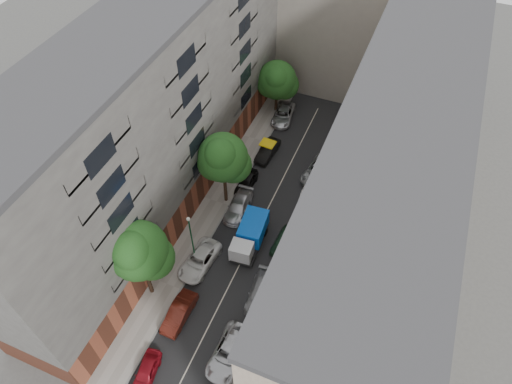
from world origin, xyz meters
The scene contains 25 objects.
ground centered at (0.00, 0.00, 0.00)m, with size 120.00×120.00×0.00m, color #4C4C49.
road_surface centered at (0.00, 0.00, 0.01)m, with size 8.00×44.00×0.02m, color black.
sidewalk_left centered at (-5.50, 0.00, 0.07)m, with size 3.00×44.00×0.15m, color gray.
sidewalk_right centered at (5.50, 0.00, 0.07)m, with size 3.00×44.00×0.15m, color gray.
building_left centered at (-11.00, 0.00, 10.00)m, with size 8.00×44.00×20.00m, color #4B4846.
building_right centered at (11.00, 0.00, 10.00)m, with size 8.00×44.00×20.00m, color #C1AD96.
building_endcap centered at (0.00, 28.00, 9.00)m, with size 18.00×12.00×18.00m, color gray.
tarp_truck centered at (-0.02, -3.68, 1.45)m, with size 2.72×5.87×2.63m.
car_left_0 centered at (-2.80, -19.00, 0.65)m, with size 1.54×3.84×1.31m, color maroon.
car_left_1 centered at (-2.80, -13.40, 0.74)m, with size 1.57×4.50×1.48m, color #4F180F.
car_left_2 centered at (-3.60, -7.80, 0.73)m, with size 2.43×5.27×1.46m, color silver.
car_left_3 centered at (-2.80, -0.20, 0.73)m, with size 2.04×5.02×1.46m, color #B5B5BA.
car_left_4 centered at (-3.42, 3.40, 0.70)m, with size 1.65×4.11×1.40m, color black.
car_left_5 centered at (-3.04, 9.00, 0.73)m, with size 1.54×4.43×1.46m, color black.
car_left_6 centered at (-3.60, 16.05, 0.72)m, with size 2.39×5.18×1.44m, color #B5B5BA.
car_right_0 centered at (2.80, -15.00, 0.76)m, with size 2.51×5.44×1.51m, color #B4B5B9.
car_right_1 centered at (3.17, -8.80, 0.72)m, with size 2.02×4.97×1.44m, color slate.
car_right_2 centered at (3.09, -2.60, 0.66)m, with size 1.55×3.86×1.32m, color black.
car_right_3 centered at (3.60, 3.60, 0.69)m, with size 1.46×4.18×1.38m, color silver.
car_right_4 centered at (3.51, 8.05, 0.75)m, with size 2.48×5.37×1.49m, color gray.
tree_near centered at (-6.30, -12.28, 6.67)m, with size 5.40×5.15×9.59m.
tree_mid centered at (-4.55, 0.50, 6.44)m, with size 5.33×5.06×9.28m.
tree_far centered at (-4.99, 17.20, 4.65)m, with size 5.18×4.89×7.08m.
lamp_post centered at (-4.20, -7.59, 4.26)m, with size 0.36×0.36×6.70m.
pedestrian centered at (4.64, 6.38, 1.02)m, with size 0.63×0.42×1.74m, color black.
Camera 1 is at (10.54, -28.06, 38.23)m, focal length 32.00 mm.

